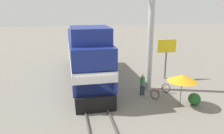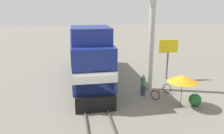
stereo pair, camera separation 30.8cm
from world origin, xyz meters
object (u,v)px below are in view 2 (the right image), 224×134
Objects in this scene: bicycle at (161,91)px; locomotive at (88,57)px; person_bystander at (143,84)px; vendor_umbrella at (183,79)px; billboard_sign at (168,50)px; utility_pole at (151,39)px.

locomotive is at bearing -169.06° from bicycle.
person_bystander is at bearing -46.62° from locomotive.
billboard_sign is at bearing 75.18° from vendor_umbrella.
bicycle is (-0.57, 1.89, -1.62)m from vendor_umbrella.
vendor_umbrella is (5.67, -6.38, -0.18)m from locomotive.
billboard_sign reaches higher than vendor_umbrella.
billboard_sign is at bearing 41.31° from utility_pole.
locomotive is at bearing 147.80° from utility_pole.
utility_pole is at bearing 157.14° from bicycle.
person_bystander is at bearing -147.28° from bicycle.
locomotive is 8.27× the size of person_bystander.
person_bystander is at bearing 128.34° from vendor_umbrella.
locomotive reaches higher than vendor_umbrella.
utility_pole is 3.51m from person_bystander.
vendor_umbrella is at bearing -104.82° from billboard_sign.
vendor_umbrella is (0.98, -3.43, -2.10)m from utility_pole.
locomotive is at bearing 131.61° from vendor_umbrella.
locomotive is at bearing 133.38° from person_bystander.
person_bystander is (-3.34, -3.24, -1.87)m from billboard_sign.
utility_pole is 3.65× the size of vendor_umbrella.
vendor_umbrella is at bearing -51.66° from person_bystander.
locomotive reaches higher than person_bystander.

